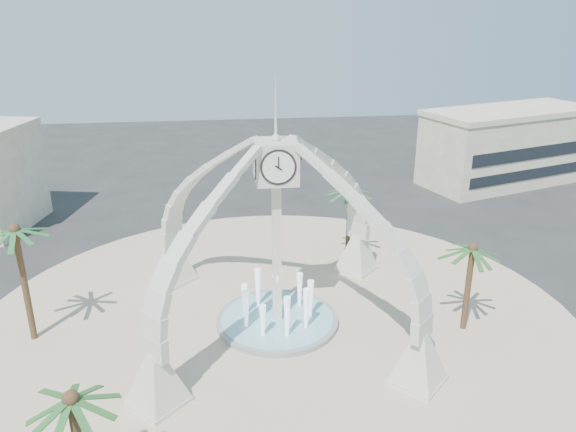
{
  "coord_description": "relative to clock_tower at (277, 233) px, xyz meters",
  "views": [
    {
      "loc": [
        -3.37,
        -31.9,
        19.81
      ],
      "look_at": [
        0.97,
        2.0,
        6.8
      ],
      "focal_mm": 35.0,
      "sensor_mm": 36.0,
      "label": 1
    }
  ],
  "objects": [
    {
      "name": "palm_west",
      "position": [
        -15.39,
        0.18,
        0.81
      ],
      "size": [
        4.42,
        4.42,
        8.23
      ],
      "rotation": [
        0.0,
        0.0,
        0.05
      ],
      "color": "brown",
      "rests_on": "ground"
    },
    {
      "name": "ground",
      "position": [
        0.0,
        0.0,
        -6.49
      ],
      "size": [
        140.0,
        140.0,
        0.0
      ],
      "primitive_type": "plane",
      "color": "#282828",
      "rests_on": "ground"
    },
    {
      "name": "plaza",
      "position": [
        0.0,
        0.0,
        -6.46
      ],
      "size": [
        40.0,
        40.0,
        0.06
      ],
      "primitive_type": "cylinder",
      "color": "tan",
      "rests_on": "ground"
    },
    {
      "name": "fountain",
      "position": [
        0.0,
        0.0,
        -6.2
      ],
      "size": [
        8.0,
        8.0,
        3.62
      ],
      "color": "#939396",
      "rests_on": "ground"
    },
    {
      "name": "clock_tower",
      "position": [
        0.0,
        0.0,
        0.0
      ],
      "size": [
        17.94,
        17.94,
        16.3
      ],
      "color": "beige",
      "rests_on": "ground"
    },
    {
      "name": "building_ne",
      "position": [
        30.0,
        28.0,
        -2.18
      ],
      "size": [
        21.87,
        14.17,
        8.6
      ],
      "rotation": [
        0.0,
        0.0,
        0.31
      ],
      "color": "beige",
      "rests_on": "ground"
    },
    {
      "name": "palm_north",
      "position": [
        6.68,
        8.67,
        -0.31
      ],
      "size": [
        4.35,
        4.35,
        7.02
      ],
      "rotation": [
        0.0,
        0.0,
        0.12
      ],
      "color": "brown",
      "rests_on": "ground"
    },
    {
      "name": "palm_east",
      "position": [
        11.9,
        -2.12,
        -0.84
      ],
      "size": [
        4.89,
        4.89,
        6.49
      ],
      "rotation": [
        0.0,
        0.0,
        0.24
      ],
      "color": "brown",
      "rests_on": "ground"
    },
    {
      "name": "palm_south",
      "position": [
        -9.18,
        -14.08,
        -0.44
      ],
      "size": [
        5.41,
        5.41,
        6.91
      ],
      "rotation": [
        0.0,
        0.0,
        0.42
      ],
      "color": "brown",
      "rests_on": "ground"
    }
  ]
}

